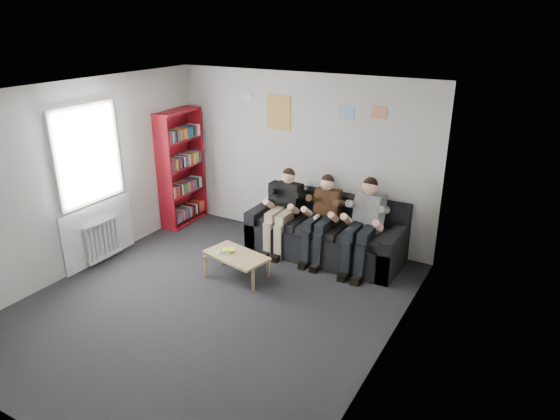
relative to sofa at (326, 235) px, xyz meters
name	(u,v)px	position (x,y,z in m)	size (l,w,h in m)	color
room_shell	(206,207)	(-0.69, -2.05, 1.02)	(5.00, 5.00, 5.00)	black
sofa	(326,235)	(0.00, 0.00, 0.00)	(2.35, 0.96, 0.91)	black
bookshelf	(182,168)	(-2.76, -0.06, 0.68)	(0.30, 0.91, 2.02)	maroon
coffee_table	(236,257)	(-0.80, -1.30, -0.01)	(0.90, 0.50, 0.36)	tan
game_cases	(226,251)	(-0.96, -1.32, 0.05)	(0.22, 0.20, 0.04)	silver
person_left	(283,211)	(-0.66, -0.20, 0.34)	(0.38, 0.81, 1.31)	black
person_middle	(321,219)	(0.00, -0.21, 0.34)	(0.38, 0.81, 1.31)	#4D2D19
person_right	(363,226)	(0.66, -0.21, 0.36)	(0.41, 0.87, 1.37)	silver
radiator	(103,239)	(-2.84, -1.85, 0.02)	(0.10, 0.64, 0.60)	white
window	(93,196)	(-2.92, -1.85, 0.70)	(0.05, 1.30, 2.36)	white
poster_large	(279,112)	(-1.09, 0.43, 1.72)	(0.42, 0.01, 0.55)	gold
poster_blue	(346,113)	(0.06, 0.43, 1.82)	(0.25, 0.01, 0.20)	#3D7BD2
poster_pink	(379,112)	(0.56, 0.43, 1.87)	(0.22, 0.01, 0.18)	#B93975
poster_sign	(247,97)	(-1.69, 0.43, 1.92)	(0.20, 0.01, 0.14)	white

